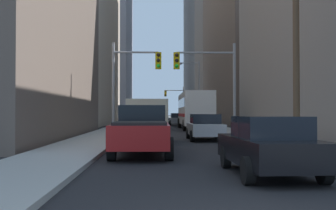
# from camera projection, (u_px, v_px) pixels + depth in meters

# --- Properties ---
(sidewalk_left) EXTENTS (2.83, 160.00, 0.15)m
(sidewalk_left) POSITION_uv_depth(u_px,v_px,m) (130.00, 123.00, 54.39)
(sidewalk_left) COLOR #9E9E99
(sidewalk_left) RESTS_ON ground
(sidewalk_right) EXTENTS (2.83, 160.00, 0.15)m
(sidewalk_right) POSITION_uv_depth(u_px,v_px,m) (196.00, 123.00, 54.73)
(sidewalk_right) COLOR #9E9E99
(sidewalk_right) RESTS_ON ground
(city_bus) EXTENTS (2.70, 11.54, 3.40)m
(city_bus) POSITION_uv_depth(u_px,v_px,m) (194.00, 109.00, 37.05)
(city_bus) COLOR silver
(city_bus) RESTS_ON ground
(pickup_truck_red) EXTENTS (2.20, 5.43, 1.90)m
(pickup_truck_red) POSITION_uv_depth(u_px,v_px,m) (142.00, 130.00, 14.97)
(pickup_truck_red) COLOR maroon
(pickup_truck_red) RESTS_ON ground
(cargo_van_beige) EXTENTS (2.17, 5.27, 2.26)m
(cargo_van_beige) POSITION_uv_depth(u_px,v_px,m) (146.00, 119.00, 20.91)
(cargo_van_beige) COLOR #C6B793
(cargo_van_beige) RESTS_ON ground
(sedan_black) EXTENTS (1.95, 4.26, 1.52)m
(sedan_black) POSITION_uv_depth(u_px,v_px,m) (269.00, 145.00, 10.06)
(sedan_black) COLOR black
(sedan_black) RESTS_ON ground
(sedan_silver) EXTENTS (1.95, 4.21, 1.52)m
(sedan_silver) POSITION_uv_depth(u_px,v_px,m) (205.00, 127.00, 22.74)
(sedan_silver) COLOR #B7BABF
(sedan_silver) RESTS_ON ground
(sedan_navy) EXTENTS (1.95, 4.21, 1.52)m
(sedan_navy) POSITION_uv_depth(u_px,v_px,m) (149.00, 122.00, 33.87)
(sedan_navy) COLOR #141E4C
(sedan_navy) RESTS_ON ground
(sedan_grey) EXTENTS (1.95, 4.24, 1.52)m
(sedan_grey) POSITION_uv_depth(u_px,v_px,m) (177.00, 119.00, 48.33)
(sedan_grey) COLOR slate
(sedan_grey) RESTS_ON ground
(sedan_maroon) EXTENTS (1.95, 4.20, 1.52)m
(sedan_maroon) POSITION_uv_depth(u_px,v_px,m) (150.00, 119.00, 49.77)
(sedan_maroon) COLOR maroon
(sedan_maroon) RESTS_ON ground
(traffic_signal_near_left) EXTENTS (3.10, 0.44, 6.00)m
(traffic_signal_near_left) POSITION_uv_depth(u_px,v_px,m) (134.00, 74.00, 24.57)
(traffic_signal_near_left) COLOR gray
(traffic_signal_near_left) RESTS_ON ground
(traffic_signal_near_right) EXTENTS (3.95, 0.44, 6.00)m
(traffic_signal_near_right) POSITION_uv_depth(u_px,v_px,m) (208.00, 74.00, 24.74)
(traffic_signal_near_right) COLOR gray
(traffic_signal_near_right) RESTS_ON ground
(traffic_signal_far_right) EXTENTS (3.38, 0.44, 6.00)m
(traffic_signal_far_right) POSITION_uv_depth(u_px,v_px,m) (175.00, 98.00, 67.26)
(traffic_signal_far_right) COLOR gray
(traffic_signal_far_right) RESTS_ON ground
(utility_pole_right) EXTENTS (2.20, 0.28, 10.17)m
(utility_pole_right) POSITION_uv_depth(u_px,v_px,m) (296.00, 27.00, 17.09)
(utility_pole_right) COLOR brown
(utility_pole_right) RESTS_ON ground
(street_lamp_right) EXTENTS (2.55, 0.32, 7.50)m
(street_lamp_right) POSITION_uv_depth(u_px,v_px,m) (196.00, 87.00, 44.94)
(street_lamp_right) COLOR gray
(street_lamp_right) RESTS_ON ground
(building_left_mid_office) EXTENTS (18.19, 29.35, 32.84)m
(building_left_mid_office) POSITION_uv_depth(u_px,v_px,m) (42.00, 1.00, 52.13)
(building_left_mid_office) COLOR #B7A893
(building_left_mid_office) RESTS_ON ground
(building_right_mid_block) EXTENTS (22.15, 27.04, 31.86)m
(building_right_mid_block) POSITION_uv_depth(u_px,v_px,m) (293.00, 11.00, 55.50)
(building_right_mid_block) COLOR #66564C
(building_right_mid_block) RESTS_ON ground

